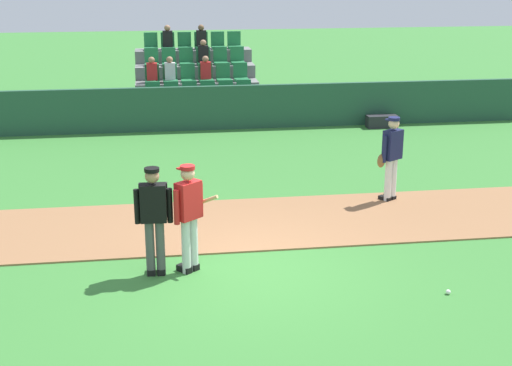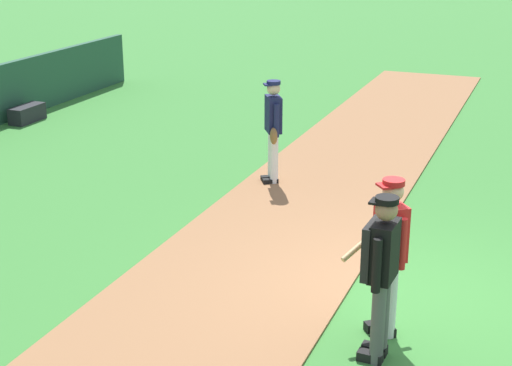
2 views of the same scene
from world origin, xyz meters
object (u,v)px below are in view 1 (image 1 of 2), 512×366
batter_red_jersey (189,214)px  umpire_home_plate (154,215)px  runner_navy_jersey (391,156)px  baseball (448,292)px  equipment_bag (382,121)px

batter_red_jersey → umpire_home_plate: 0.54m
runner_navy_jersey → baseball: 4.38m
umpire_home_plate → equipment_bag: umpire_home_plate is taller
equipment_bag → runner_navy_jersey: bearing=-106.4°
batter_red_jersey → equipment_bag: (6.15, 9.38, -0.79)m
baseball → equipment_bag: 11.02m
batter_red_jersey → runner_navy_jersey: size_ratio=1.00×
equipment_bag → batter_red_jersey: bearing=-123.2°
equipment_bag → baseball: bearing=-102.5°
umpire_home_plate → equipment_bag: 11.58m
runner_navy_jersey → baseball: (-0.48, -4.25, -0.93)m
runner_navy_jersey → baseball: bearing=-96.4°
umpire_home_plate → equipment_bag: (6.69, 9.42, -0.82)m
runner_navy_jersey → baseball: runner_navy_jersey is taller
baseball → runner_navy_jersey: bearing=83.6°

